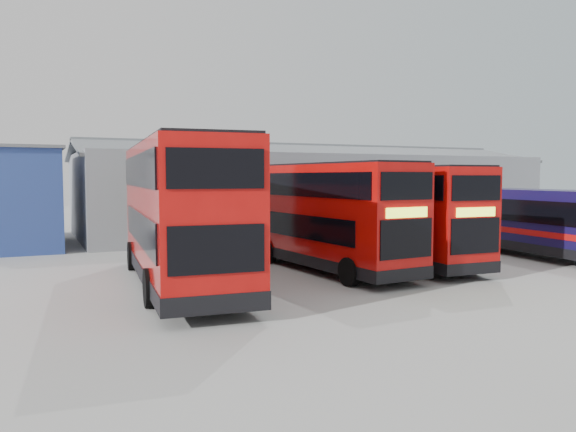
{
  "coord_description": "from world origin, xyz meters",
  "views": [
    {
      "loc": [
        -9.49,
        -14.21,
        3.64
      ],
      "look_at": [
        -0.21,
        5.81,
        2.1
      ],
      "focal_mm": 35.0,
      "sensor_mm": 36.0,
      "label": 1
    }
  ],
  "objects_px": {
    "maintenance_shed": "(310,192)",
    "double_decker_left": "(180,215)",
    "double_decker_centre": "(323,217)",
    "double_decker_right": "(397,216)",
    "single_decker_blue": "(556,225)"
  },
  "relations": [
    {
      "from": "double_decker_left",
      "to": "single_decker_blue",
      "type": "xyz_separation_m",
      "value": [
        16.43,
        -1.05,
        -0.85
      ]
    },
    {
      "from": "double_decker_right",
      "to": "maintenance_shed",
      "type": "bearing_deg",
      "value": 79.24
    },
    {
      "from": "maintenance_shed",
      "to": "single_decker_blue",
      "type": "bearing_deg",
      "value": -78.36
    },
    {
      "from": "double_decker_right",
      "to": "double_decker_centre",
      "type": "bearing_deg",
      "value": -178.05
    },
    {
      "from": "maintenance_shed",
      "to": "double_decker_centre",
      "type": "distance_m",
      "value": 16.41
    },
    {
      "from": "maintenance_shed",
      "to": "double_decker_right",
      "type": "xyz_separation_m",
      "value": [
        -3.48,
        -14.86,
        -0.59
      ]
    },
    {
      "from": "maintenance_shed",
      "to": "single_decker_blue",
      "type": "relative_size",
      "value": 2.66
    },
    {
      "from": "double_decker_centre",
      "to": "double_decker_right",
      "type": "relative_size",
      "value": 1.03
    },
    {
      "from": "maintenance_shed",
      "to": "double_decker_centre",
      "type": "xyz_separation_m",
      "value": [
        -7.01,
        -14.83,
        -0.53
      ]
    },
    {
      "from": "maintenance_shed",
      "to": "double_decker_right",
      "type": "bearing_deg",
      "value": -103.19
    },
    {
      "from": "maintenance_shed",
      "to": "double_decker_left",
      "type": "relative_size",
      "value": 2.66
    },
    {
      "from": "double_decker_left",
      "to": "single_decker_blue",
      "type": "distance_m",
      "value": 16.49
    },
    {
      "from": "double_decker_left",
      "to": "double_decker_right",
      "type": "height_order",
      "value": "double_decker_left"
    },
    {
      "from": "double_decker_right",
      "to": "single_decker_blue",
      "type": "distance_m",
      "value": 7.29
    },
    {
      "from": "maintenance_shed",
      "to": "double_decker_right",
      "type": "height_order",
      "value": "maintenance_shed"
    }
  ]
}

